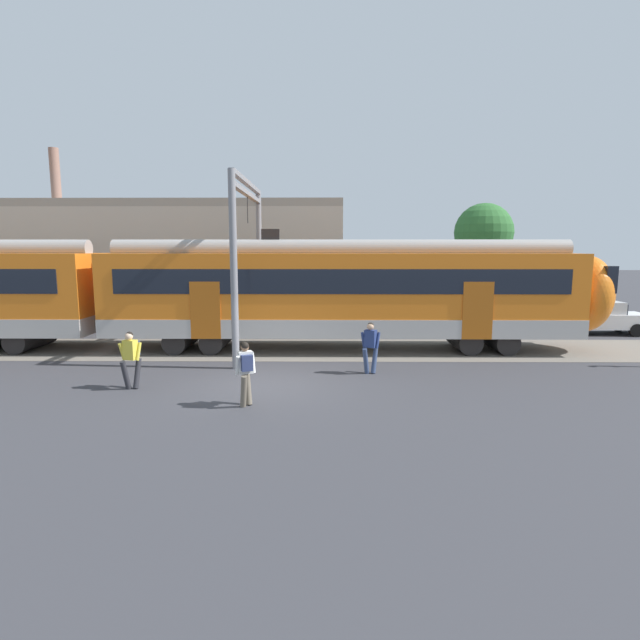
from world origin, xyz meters
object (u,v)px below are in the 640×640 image
Objects in this scene: pedestrian_yellow at (131,355)px; pedestrian_navy at (370,344)px; pedestrian_white at (246,368)px; parked_car_white at (600,317)px.

pedestrian_yellow and pedestrian_navy have the same top height.
pedestrian_navy is (3.45, 3.39, -0.03)m from pedestrian_white.
pedestrian_yellow is at bearing -165.36° from pedestrian_navy.
pedestrian_yellow is 1.00× the size of pedestrian_white.
pedestrian_white is at bearing -24.07° from pedestrian_yellow.
pedestrian_yellow is 1.00× the size of pedestrian_navy.
pedestrian_white and pedestrian_navy have the same top height.
pedestrian_white is at bearing -135.52° from pedestrian_navy.
pedestrian_white is 0.41× the size of parked_car_white.
parked_car_white is at bearing 27.27° from pedestrian_yellow.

